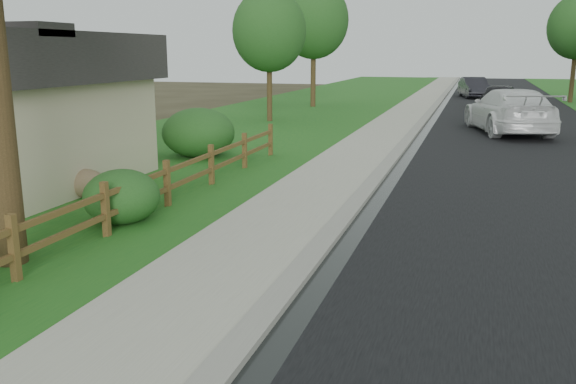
% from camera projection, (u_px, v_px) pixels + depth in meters
% --- Properties ---
extents(road, '(8.00, 90.00, 0.02)m').
position_uv_depth(road, '(506.00, 109.00, 36.88)').
color(road, black).
rests_on(road, ground).
extents(curb, '(0.40, 90.00, 0.12)m').
position_uv_depth(curb, '(435.00, 107.00, 38.07)').
color(curb, gray).
rests_on(curb, ground).
extents(wet_gutter, '(0.50, 90.00, 0.00)m').
position_uv_depth(wet_gutter, '(440.00, 108.00, 37.98)').
color(wet_gutter, black).
rests_on(wet_gutter, road).
extents(sidewalk, '(2.20, 90.00, 0.10)m').
position_uv_depth(sidewalk, '(414.00, 106.00, 38.44)').
color(sidewalk, '#9F9C8B').
rests_on(sidewalk, ground).
extents(grass_strip, '(1.60, 90.00, 0.06)m').
position_uv_depth(grass_strip, '(383.00, 106.00, 38.99)').
color(grass_strip, '#18571B').
rests_on(grass_strip, ground).
extents(lawn_near, '(9.00, 90.00, 0.04)m').
position_uv_depth(lawn_near, '(305.00, 104.00, 40.49)').
color(lawn_near, '#18571B').
rests_on(lawn_near, ground).
extents(ranch_fence, '(0.12, 16.92, 1.10)m').
position_uv_depth(ranch_fence, '(139.00, 193.00, 12.46)').
color(ranch_fence, '#473217').
rests_on(ranch_fence, ground).
extents(white_suv, '(4.12, 6.96, 1.89)m').
position_uv_depth(white_suv, '(509.00, 111.00, 26.10)').
color(white_suv, white).
rests_on(white_suv, road).
extents(dark_car_mid, '(2.67, 5.03, 1.63)m').
position_uv_depth(dark_car_mid, '(500.00, 97.00, 35.47)').
color(dark_car_mid, black).
rests_on(dark_car_mid, road).
extents(dark_car_far, '(2.54, 4.85, 1.52)m').
position_uv_depth(dark_car_far, '(474.00, 87.00, 45.99)').
color(dark_car_far, black).
rests_on(dark_car_far, road).
extents(boulder, '(1.18, 0.96, 0.70)m').
position_uv_depth(boulder, '(86.00, 184.00, 14.62)').
color(boulder, olive).
rests_on(boulder, ground).
extents(shrub_c, '(1.89, 1.89, 1.12)m').
position_uv_depth(shrub_c, '(122.00, 197.00, 12.40)').
color(shrub_c, '#204C1B').
rests_on(shrub_c, ground).
extents(shrub_d, '(2.86, 2.86, 1.64)m').
position_uv_depth(shrub_d, '(199.00, 133.00, 20.14)').
color(shrub_d, '#204C1B').
rests_on(shrub_d, ground).
extents(tree_near_left, '(3.61, 3.61, 6.41)m').
position_uv_depth(tree_near_left, '(269.00, 31.00, 29.62)').
color(tree_near_left, '#372A16').
rests_on(tree_near_left, ground).
extents(tree_mid_left, '(4.29, 4.29, 7.68)m').
position_uv_depth(tree_mid_left, '(314.00, 20.00, 37.32)').
color(tree_mid_left, '#372A16').
rests_on(tree_mid_left, ground).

